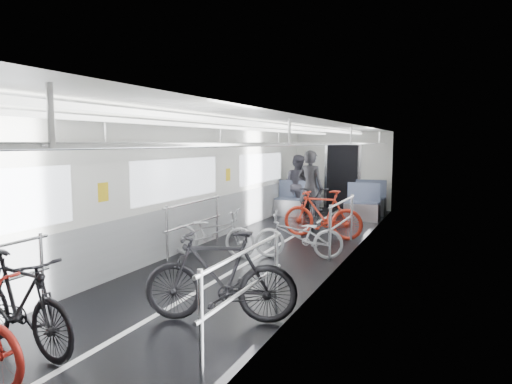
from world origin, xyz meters
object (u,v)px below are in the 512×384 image
(bike_right_mid, at_px, (299,236))
(person_standing, at_px, (310,188))
(bike_aisle, at_px, (315,206))
(person_seated, at_px, (298,184))
(bike_right_near, at_px, (220,276))
(bike_left_mid, at_px, (20,302))
(bike_right_far, at_px, (322,214))
(bike_left_far, at_px, (212,233))

(bike_right_mid, bearing_deg, person_standing, 176.48)
(bike_aisle, height_order, person_seated, person_seated)
(bike_right_near, height_order, bike_right_mid, bike_right_near)
(bike_left_mid, xyz_separation_m, bike_aisle, (0.75, 7.77, 0.00))
(bike_left_mid, bearing_deg, person_seated, 10.18)
(bike_right_mid, relative_size, bike_aisle, 0.83)
(bike_left_mid, bearing_deg, bike_right_mid, -8.19)
(bike_left_mid, relative_size, person_seated, 0.97)
(bike_left_mid, bearing_deg, person_standing, 4.09)
(bike_right_far, xyz_separation_m, bike_aisle, (-0.54, 1.30, -0.03))
(bike_aisle, xyz_separation_m, person_seated, (-1.05, 1.77, 0.36))
(bike_left_far, height_order, bike_right_mid, bike_left_far)
(bike_left_far, bearing_deg, bike_left_mid, 173.35)
(bike_left_mid, height_order, bike_right_mid, bike_left_mid)
(bike_aisle, bearing_deg, bike_left_mid, -108.11)
(bike_left_far, distance_m, person_seated, 5.41)
(person_seated, bearing_deg, bike_aisle, 136.79)
(person_seated, bearing_deg, bike_right_near, 118.41)
(bike_left_far, distance_m, bike_right_near, 3.12)
(bike_left_far, bearing_deg, person_seated, -7.03)
(person_standing, bearing_deg, bike_left_mid, 99.62)
(bike_left_mid, relative_size, bike_right_far, 0.95)
(person_standing, bearing_deg, bike_aisle, 161.40)
(bike_right_near, distance_m, person_standing, 6.47)
(bike_left_far, height_order, bike_right_near, bike_right_near)
(bike_right_near, bearing_deg, bike_right_mid, 163.70)
(bike_left_mid, relative_size, bike_right_mid, 1.06)
(bike_right_far, bearing_deg, bike_aisle, -155.95)
(bike_right_near, xyz_separation_m, bike_aisle, (-0.70, 6.30, -0.03))
(bike_left_far, height_order, person_seated, person_seated)
(bike_aisle, relative_size, person_seated, 1.11)
(bike_right_near, xyz_separation_m, bike_right_far, (-0.16, 5.00, -0.01))
(bike_right_mid, bearing_deg, person_seated, -178.24)
(person_seated, bearing_deg, bike_left_mid, 107.97)
(bike_right_mid, distance_m, person_standing, 3.40)
(bike_aisle, xyz_separation_m, person_standing, (-0.16, 0.10, 0.44))
(person_seated, bearing_deg, person_standing, 134.25)
(person_seated, bearing_deg, bike_right_mid, 124.85)
(bike_right_near, height_order, bike_right_far, bike_right_near)
(bike_left_mid, distance_m, bike_right_near, 2.06)
(bike_left_mid, distance_m, bike_right_far, 6.59)
(bike_left_far, bearing_deg, bike_right_near, -157.83)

